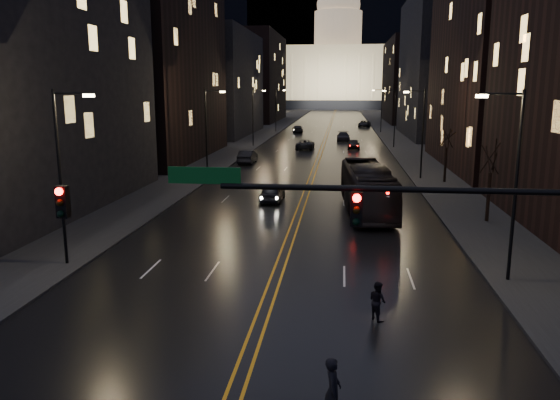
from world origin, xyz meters
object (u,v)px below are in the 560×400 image
(oncoming_car_b, at_px, (248,157))
(receding_car_a, at_px, (362,165))
(bus, at_px, (367,189))
(pedestrian_b, at_px, (378,301))
(oncoming_car_a, at_px, (272,192))
(traffic_signal, at_px, (440,228))
(pedestrian_a, at_px, (333,390))

(oncoming_car_b, xyz_separation_m, receding_car_a, (13.75, -5.63, -0.05))
(bus, distance_m, pedestrian_b, 19.60)
(receding_car_a, bearing_deg, oncoming_car_b, 162.14)
(oncoming_car_a, height_order, receding_car_a, receding_car_a)
(pedestrian_b, bearing_deg, oncoming_car_b, -19.21)
(oncoming_car_a, relative_size, oncoming_car_b, 0.88)
(oncoming_car_b, relative_size, pedestrian_b, 3.13)
(traffic_signal, bearing_deg, receding_car_a, 90.77)
(receding_car_a, bearing_deg, bus, -86.57)
(oncoming_car_a, xyz_separation_m, receding_car_a, (7.81, 16.98, 0.03))
(bus, bearing_deg, oncoming_car_a, 153.84)
(traffic_signal, height_order, pedestrian_a, traffic_signal)
(pedestrian_b, bearing_deg, receding_car_a, -36.34)
(bus, bearing_deg, traffic_signal, -92.03)
(traffic_signal, bearing_deg, oncoming_car_b, 105.95)
(bus, height_order, oncoming_car_b, bus)
(oncoming_car_b, distance_m, pedestrian_b, 47.02)
(traffic_signal, relative_size, oncoming_car_b, 3.47)
(pedestrian_a, bearing_deg, traffic_signal, -53.87)
(traffic_signal, bearing_deg, pedestrian_b, 104.85)
(bus, xyz_separation_m, receding_car_a, (0.34, 19.99, -0.99))
(traffic_signal, xyz_separation_m, pedestrian_a, (-2.96, -2.00, -4.16))
(traffic_signal, bearing_deg, bus, 92.18)
(bus, height_order, pedestrian_a, bus)
(bus, relative_size, oncoming_car_b, 2.54)
(bus, relative_size, receding_car_a, 2.71)
(traffic_signal, height_order, bus, traffic_signal)
(receding_car_a, height_order, pedestrian_b, pedestrian_b)
(pedestrian_a, distance_m, pedestrian_b, 7.19)
(bus, distance_m, pedestrian_a, 26.66)
(pedestrian_a, bearing_deg, bus, -2.20)
(receding_car_a, relative_size, pedestrian_b, 2.94)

